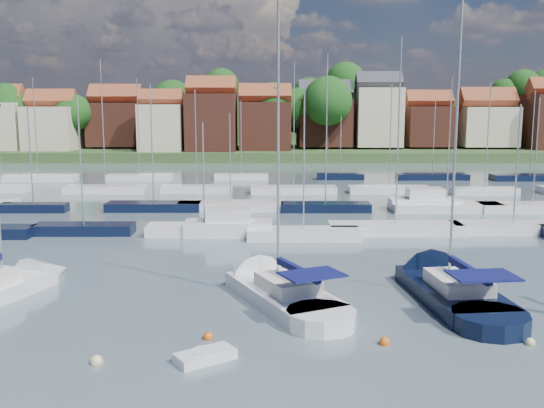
{
  "coord_description": "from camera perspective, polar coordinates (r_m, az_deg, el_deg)",
  "views": [
    {
      "loc": [
        -1.89,
        -27.67,
        10.3
      ],
      "look_at": [
        -1.83,
        14.0,
        3.54
      ],
      "focal_mm": 40.0,
      "sensor_mm": 36.0,
      "label": 1
    }
  ],
  "objects": [
    {
      "name": "buoy_e",
      "position": [
        35.63,
        4.32,
        -7.61
      ],
      "size": [
        0.44,
        0.44,
        0.44
      ],
      "primitive_type": "sphere",
      "color": "beige",
      "rests_on": "ground"
    },
    {
      "name": "ground",
      "position": [
        68.48,
        1.5,
        0.56
      ],
      "size": [
        260.0,
        260.0,
        0.0
      ],
      "primitive_type": "plane",
      "color": "#425059",
      "rests_on": "ground"
    },
    {
      "name": "sailboat_left",
      "position": [
        37.16,
        -23.23,
        -7.07
      ],
      "size": [
        6.1,
        10.63,
        14.09
      ],
      "rotation": [
        0.0,
        0.0,
        1.22
      ],
      "color": "silver",
      "rests_on": "ground"
    },
    {
      "name": "buoy_c",
      "position": [
        27.86,
        -6.02,
        -12.53
      ],
      "size": [
        0.46,
        0.46,
        0.46
      ],
      "primitive_type": "sphere",
      "color": "#D85914",
      "rests_on": "ground"
    },
    {
      "name": "marina_field",
      "position": [
        63.7,
        3.33,
        0.29
      ],
      "size": [
        79.62,
        41.41,
        15.93
      ],
      "color": "silver",
      "rests_on": "ground"
    },
    {
      "name": "buoy_d",
      "position": [
        27.59,
        10.57,
        -12.87
      ],
      "size": [
        0.48,
        0.48,
        0.48
      ],
      "primitive_type": "sphere",
      "color": "#D85914",
      "rests_on": "ground"
    },
    {
      "name": "sailboat_centre",
      "position": [
        33.84,
        -0.28,
        -7.89
      ],
      "size": [
        8.5,
        12.91,
        17.2
      ],
      "rotation": [
        0.0,
        0.0,
        2.02
      ],
      "color": "silver",
      "rests_on": "ground"
    },
    {
      "name": "buoy_b",
      "position": [
        26.28,
        -16.16,
        -14.24
      ],
      "size": [
        0.52,
        0.52,
        0.52
      ],
      "primitive_type": "sphere",
      "color": "beige",
      "rests_on": "ground"
    },
    {
      "name": "far_shore_town",
      "position": [
        160.49,
        1.4,
        7.18
      ],
      "size": [
        212.46,
        90.0,
        22.27
      ],
      "color": "#3C592C",
      "rests_on": "ground"
    },
    {
      "name": "buoy_f",
      "position": [
        29.37,
        23.12,
        -12.08
      ],
      "size": [
        0.42,
        0.42,
        0.42
      ],
      "primitive_type": "sphere",
      "color": "beige",
      "rests_on": "ground"
    },
    {
      "name": "sailboat_navy",
      "position": [
        35.8,
        15.46,
        -7.27
      ],
      "size": [
        5.01,
        13.96,
        18.81
      ],
      "rotation": [
        0.0,
        0.0,
        1.68
      ],
      "color": "black",
      "rests_on": "ground"
    },
    {
      "name": "tender",
      "position": [
        25.63,
        -6.31,
        -14.04
      ],
      "size": [
        2.66,
        2.3,
        0.53
      ],
      "rotation": [
        0.0,
        0.0,
        0.59
      ],
      "color": "silver",
      "rests_on": "ground"
    }
  ]
}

